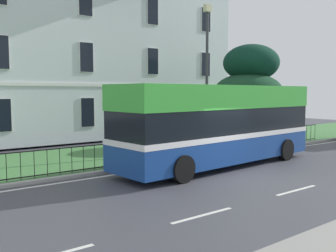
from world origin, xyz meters
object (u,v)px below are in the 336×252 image
Objects in this scene: georgian_townhouse at (85,48)px; street_lamp_post at (207,69)px; evergreen_tree at (248,98)px; single_decker_bus at (220,124)px.

street_lamp_post is at bearing -85.12° from georgian_townhouse.
evergreen_tree reaches higher than single_decker_bus.
georgian_townhouse is at bearing 82.26° from single_decker_bus.
street_lamp_post is at bearing -165.43° from evergreen_tree.
evergreen_tree is 7.53m from single_decker_bus.
single_decker_bus is at bearing -123.65° from street_lamp_post.
georgian_townhouse reaches higher than street_lamp_post.
georgian_townhouse reaches higher than evergreen_tree.
evergreen_tree is at bearing 14.57° from street_lamp_post.
single_decker_bus is (-0.87, -14.67, -4.52)m from georgian_townhouse.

